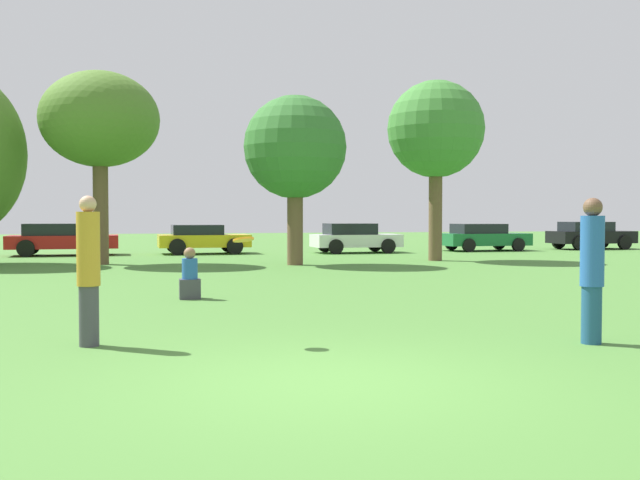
{
  "coord_description": "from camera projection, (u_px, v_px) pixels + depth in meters",
  "views": [
    {
      "loc": [
        -1.74,
        -7.05,
        1.66
      ],
      "look_at": [
        0.65,
        3.28,
        1.3
      ],
      "focal_mm": 41.23,
      "sensor_mm": 36.0,
      "label": 1
    }
  ],
  "objects": [
    {
      "name": "ground_plane",
      "position": [
        331.0,
        382.0,
        7.31
      ],
      "size": [
        120.0,
        120.0,
        0.0
      ],
      "primitive_type": "plane",
      "color": "#477A33"
    },
    {
      "name": "tree_1",
      "position": [
        100.0,
        121.0,
        24.54
      ],
      "size": [
        3.95,
        3.95,
        6.47
      ],
      "color": "brown",
      "rests_on": "ground"
    },
    {
      "name": "person_thrower",
      "position": [
        89.0,
        269.0,
        9.27
      ],
      "size": [
        0.29,
        0.29,
        1.91
      ],
      "rotation": [
        0.0,
        0.0,
        -0.2
      ],
      "color": "#3F3F47",
      "rests_on": "ground"
    },
    {
      "name": "parked_car_green",
      "position": [
        483.0,
        237.0,
        34.07
      ],
      "size": [
        4.08,
        2.09,
        1.25
      ],
      "rotation": [
        0.0,
        0.0,
        0.04
      ],
      "color": "#196633",
      "rests_on": "ground"
    },
    {
      "name": "person_catcher",
      "position": [
        592.0,
        268.0,
        9.45
      ],
      "size": [
        0.3,
        0.3,
        1.89
      ],
      "rotation": [
        0.0,
        0.0,
        2.94
      ],
      "color": "navy",
      "rests_on": "ground"
    },
    {
      "name": "parked_car_white",
      "position": [
        354.0,
        238.0,
        32.23
      ],
      "size": [
        3.87,
        2.02,
        1.29
      ],
      "rotation": [
        0.0,
        0.0,
        0.04
      ],
      "color": "silver",
      "rests_on": "ground"
    },
    {
      "name": "parked_car_red",
      "position": [
        61.0,
        239.0,
        30.16
      ],
      "size": [
        4.43,
        2.19,
        1.31
      ],
      "rotation": [
        0.0,
        0.0,
        0.04
      ],
      "color": "red",
      "rests_on": "ground"
    },
    {
      "name": "parked_car_black",
      "position": [
        590.0,
        235.0,
        35.71
      ],
      "size": [
        4.09,
        2.03,
        1.33
      ],
      "rotation": [
        0.0,
        0.0,
        0.04
      ],
      "color": "black",
      "rests_on": "ground"
    },
    {
      "name": "bystander_sitting",
      "position": [
        190.0,
        277.0,
        14.54
      ],
      "size": [
        0.41,
        0.34,
        1.02
      ],
      "color": "#3F3F47",
      "rests_on": "ground"
    },
    {
      "name": "tree_2",
      "position": [
        295.0,
        149.0,
        24.32
      ],
      "size": [
        3.42,
        3.42,
        5.63
      ],
      "color": "brown",
      "rests_on": "ground"
    },
    {
      "name": "parked_car_yellow",
      "position": [
        202.0,
        238.0,
        31.43
      ],
      "size": [
        3.91,
        2.2,
        1.24
      ],
      "rotation": [
        0.0,
        0.0,
        0.04
      ],
      "color": "gold",
      "rests_on": "ground"
    },
    {
      "name": "tree_3",
      "position": [
        436.0,
        131.0,
        26.59
      ],
      "size": [
        3.52,
        3.52,
        6.54
      ],
      "color": "brown",
      "rests_on": "ground"
    },
    {
      "name": "frisbee",
      "position": [
        243.0,
        240.0,
        9.43
      ],
      "size": [
        0.28,
        0.27,
        0.1
      ],
      "color": "orange"
    }
  ]
}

